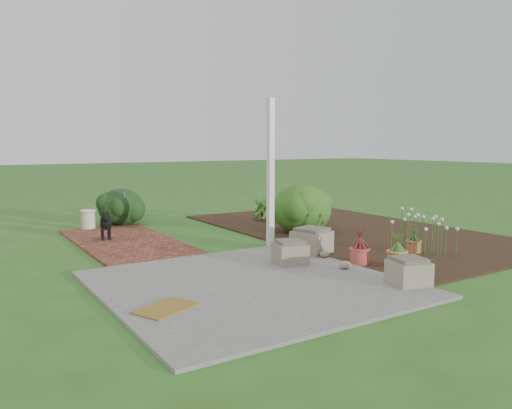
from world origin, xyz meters
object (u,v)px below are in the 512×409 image
black_dog (106,223)px  evergreen_shrub (302,208)px  stone_trough_near (409,273)px  cream_ceramic_urn (88,220)px

black_dog → evergreen_shrub: (3.43, -1.29, 0.18)m
stone_trough_near → black_dog: bearing=115.3°
black_dog → cream_ceramic_urn: 1.37m
stone_trough_near → evergreen_shrub: bearing=72.7°
stone_trough_near → evergreen_shrub: evergreen_shrub is taller
stone_trough_near → black_dog: (-2.31, 4.89, 0.15)m
cream_ceramic_urn → evergreen_shrub: 4.33m
black_dog → cream_ceramic_urn: size_ratio=1.57×
stone_trough_near → black_dog: black_dog is taller
stone_trough_near → cream_ceramic_urn: 6.66m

